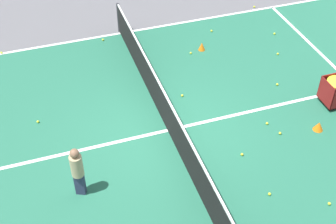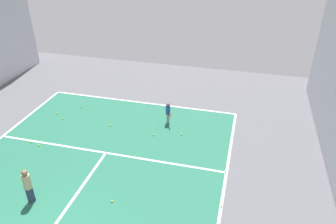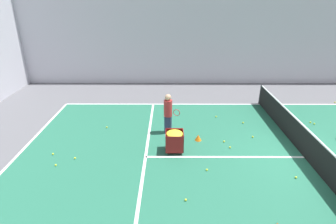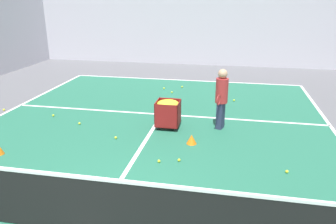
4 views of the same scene
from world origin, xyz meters
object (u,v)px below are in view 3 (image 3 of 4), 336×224
object	(u,v)px
coach_at_net	(168,111)
ball_cart	(175,137)
training_cone_1	(198,137)
tennis_net	(307,144)

from	to	relation	value
coach_at_net	ball_cart	world-z (taller)	coach_at_net
coach_at_net	training_cone_1	world-z (taller)	coach_at_net
training_cone_1	coach_at_net	bearing A→B (deg)	61.15
tennis_net	coach_at_net	size ratio (longest dim) A/B	6.03
ball_cart	tennis_net	bearing A→B (deg)	-94.91
tennis_net	ball_cart	distance (m)	4.61
coach_at_net	training_cone_1	distance (m)	1.60
tennis_net	coach_at_net	bearing A→B (deg)	69.12
training_cone_1	ball_cart	bearing A→B (deg)	129.69
coach_at_net	ball_cart	size ratio (longest dim) A/B	2.12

